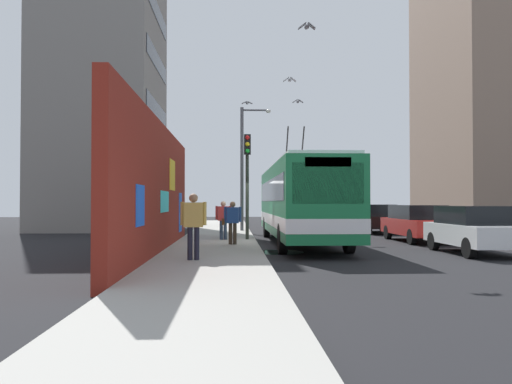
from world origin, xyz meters
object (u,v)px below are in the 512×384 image
pedestrian_midblock (223,217)px  parked_car_red (417,222)px  city_bus (300,200)px  pedestrian_at_curb (232,219)px  street_lamp (245,160)px  parked_car_black (376,218)px  parked_car_white (474,229)px  pedestrian_near_wall (193,220)px  traffic_light (247,169)px

pedestrian_midblock → parked_car_red: bearing=-87.1°
city_bus → pedestrian_midblock: size_ratio=7.88×
pedestrian_at_curb → street_lamp: street_lamp is taller
pedestrian_midblock → parked_car_black: bearing=-50.5°
pedestrian_at_curb → pedestrian_midblock: 2.48m
parked_car_white → pedestrian_at_curb: (2.38, 7.97, 0.23)m
pedestrian_near_wall → traffic_light: traffic_light is taller
parked_car_white → traffic_light: 9.10m
city_bus → parked_car_black: bearing=-35.3°
city_bus → pedestrian_near_wall: bearing=151.7°
city_bus → parked_car_red: 5.36m
parked_car_black → pedestrian_midblock: (-6.88, 8.35, 0.25)m
city_bus → traffic_light: size_ratio=2.85×
parked_car_black → traffic_light: size_ratio=1.03×
city_bus → street_lamp: 8.06m
traffic_light → pedestrian_near_wall: bearing=167.6°
street_lamp → parked_car_black: bearing=-90.9°
parked_car_black → pedestrian_at_curb: size_ratio=2.87×
pedestrian_midblock → traffic_light: traffic_light is taller
pedestrian_midblock → street_lamp: size_ratio=0.23×
parked_car_red → street_lamp: size_ratio=0.71×
city_bus → parked_car_black: 9.05m
pedestrian_at_curb → pedestrian_midblock: pedestrian_midblock is taller
parked_car_red → traffic_light: (-0.40, 7.35, 2.27)m
street_lamp → city_bus: bearing=-164.5°
pedestrian_at_curb → pedestrian_midblock: (2.46, 0.38, 0.01)m
pedestrian_at_curb → street_lamp: 9.93m
parked_car_white → street_lamp: 14.25m
city_bus → street_lamp: (7.46, 2.07, 2.25)m
parked_car_black → street_lamp: street_lamp is taller
pedestrian_midblock → pedestrian_near_wall: (-7.55, 0.66, 0.13)m
city_bus → parked_car_red: city_bus is taller
parked_car_white → pedestrian_near_wall: (-2.72, 9.01, 0.38)m
parked_car_black → traffic_light: traffic_light is taller
street_lamp → parked_car_red: bearing=-132.1°
parked_car_white → pedestrian_near_wall: bearing=106.8°
parked_car_black → street_lamp: (0.11, 7.27, 3.21)m
parked_car_black → pedestrian_midblock: 10.82m
parked_car_white → pedestrian_midblock: pedestrian_midblock is taller
parked_car_red → street_lamp: 10.31m
pedestrian_midblock → pedestrian_near_wall: size_ratio=0.89×
pedestrian_midblock → street_lamp: 7.67m
parked_car_red → traffic_light: traffic_light is taller
parked_car_white → pedestrian_near_wall: 9.42m
pedestrian_midblock → city_bus: bearing=-98.4°
pedestrian_midblock → pedestrian_near_wall: pedestrian_near_wall is taller
parked_car_red → pedestrian_at_curb: bearing=109.9°
city_bus → parked_car_white: city_bus is taller
parked_car_white → pedestrian_midblock: bearing=59.9°
parked_car_red → pedestrian_near_wall: 12.04m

